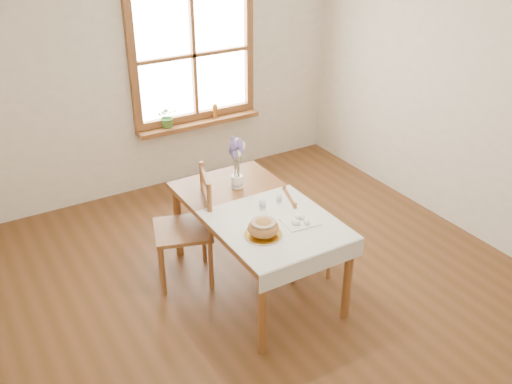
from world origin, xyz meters
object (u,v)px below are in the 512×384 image
chair_right (307,233)px  flower_vase (237,182)px  dining_table (256,217)px  chair_left (182,228)px  bread_plate (263,235)px

chair_right → flower_vase: flower_vase is taller
chair_right → flower_vase: bearing=61.2°
flower_vase → dining_table: bearing=-95.9°
chair_left → flower_vase: (0.53, -0.01, 0.30)m
chair_left → bread_plate: chair_left is taller
flower_vase → chair_right: bearing=-46.4°
chair_left → chair_right: size_ratio=1.26×
flower_vase → chair_left: bearing=179.4°
chair_left → chair_right: chair_left is taller
dining_table → flower_vase: (0.04, 0.39, 0.14)m
chair_left → flower_vase: size_ratio=9.17×
dining_table → chair_left: bearing=141.6°
bread_plate → flower_vase: (0.21, 0.78, 0.04)m
bread_plate → flower_vase: bearing=74.7°
chair_right → bread_plate: bearing=134.3°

